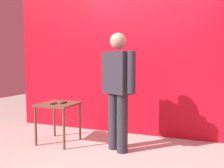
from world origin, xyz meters
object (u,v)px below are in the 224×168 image
Objects in this scene: standing_person at (118,86)px; cell_phone at (54,104)px; side_table at (58,109)px; tv_remote at (64,103)px.

standing_person is 11.68× the size of cell_phone.
standing_person is at bearing -0.27° from side_table.
cell_phone is (-0.03, -0.08, 0.10)m from side_table.
cell_phone is at bearing -146.11° from tv_remote.
tv_remote reaches higher than side_table.
side_table is 0.13m from cell_phone.
cell_phone reaches higher than side_table.
standing_person is at bearing -11.34° from cell_phone.
side_table is (-1.00, 0.00, -0.40)m from standing_person.
tv_remote is at bearing 17.76° from side_table.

